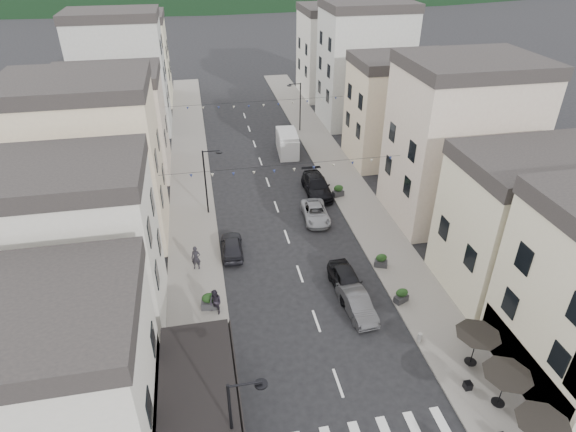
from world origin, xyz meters
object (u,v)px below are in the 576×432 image
(parked_car_a, at_px, (347,281))
(delivery_van, at_px, (287,142))
(pedestrian_b, at_px, (215,302))
(parked_car_e, at_px, (232,246))
(parked_car_d, at_px, (317,186))
(pedestrian_a, at_px, (196,258))
(parked_car_c, at_px, (315,213))
(parked_car_b, at_px, (357,304))

(parked_car_a, relative_size, delivery_van, 0.84)
(delivery_van, xyz_separation_m, pedestrian_b, (-9.57, -24.91, -0.19))
(parked_car_e, bearing_deg, delivery_van, -110.83)
(parked_car_d, distance_m, pedestrian_a, 15.17)
(parked_car_e, relative_size, delivery_van, 0.75)
(parked_car_a, distance_m, parked_car_e, 9.49)
(parked_car_c, relative_size, parked_car_e, 1.12)
(pedestrian_b, bearing_deg, parked_car_a, 49.24)
(parked_car_b, distance_m, parked_car_c, 11.92)
(pedestrian_a, xyz_separation_m, pedestrian_b, (1.08, -5.10, -0.02))
(parked_car_d, bearing_deg, pedestrian_b, -123.85)
(parked_car_a, height_order, pedestrian_a, pedestrian_a)
(parked_car_e, height_order, pedestrian_b, pedestrian_b)
(parked_car_a, xyz_separation_m, pedestrian_b, (-9.06, -0.73, 0.27))
(pedestrian_a, bearing_deg, delivery_van, 72.56)
(parked_car_c, xyz_separation_m, delivery_van, (0.35, 14.52, 0.60))
(parked_car_e, xyz_separation_m, delivery_van, (7.90, 18.24, 0.55))
(parked_car_b, bearing_deg, parked_car_a, 85.00)
(parked_car_a, xyz_separation_m, parked_car_c, (0.15, 9.66, -0.14))
(parked_car_b, bearing_deg, parked_car_c, 84.28)
(parked_car_a, relative_size, pedestrian_b, 2.46)
(parked_car_d, bearing_deg, parked_car_c, -104.15)
(delivery_van, bearing_deg, parked_car_b, -86.61)
(parked_car_e, height_order, pedestrian_a, pedestrian_a)
(parked_car_d, xyz_separation_m, pedestrian_b, (-10.46, -14.94, 0.24))
(parked_car_d, bearing_deg, parked_car_a, -94.46)
(parked_car_b, xyz_separation_m, parked_car_e, (-7.40, 8.20, -0.00))
(delivery_van, relative_size, pedestrian_a, 2.88)
(parked_car_b, height_order, parked_car_e, parked_car_b)
(parked_car_d, xyz_separation_m, delivery_van, (-0.89, 9.97, 0.43))
(parked_car_b, relative_size, parked_car_c, 0.92)
(parked_car_a, xyz_separation_m, parked_car_b, (0.00, -2.25, -0.08))
(parked_car_b, bearing_deg, delivery_van, 83.92)
(delivery_van, distance_m, pedestrian_b, 26.68)
(pedestrian_a, bearing_deg, parked_car_a, -12.48)
(pedestrian_b, bearing_deg, parked_car_c, 93.08)
(parked_car_a, distance_m, pedestrian_b, 9.10)
(parked_car_e, relative_size, pedestrian_b, 2.19)
(parked_car_a, height_order, parked_car_b, parked_car_a)
(parked_car_b, bearing_deg, pedestrian_b, 165.45)
(parked_car_b, distance_m, parked_car_e, 11.04)
(parked_car_b, distance_m, pedestrian_a, 12.12)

